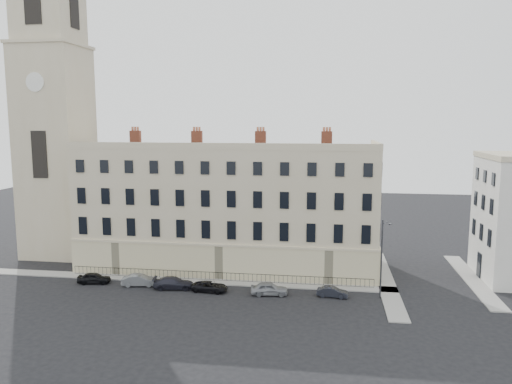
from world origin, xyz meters
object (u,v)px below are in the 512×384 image
car_c (174,283)px  car_a (94,278)px  streetlamp (382,255)px  car_d (210,287)px  car_f (332,292)px  car_e (269,289)px  car_b (140,280)px

car_c → car_a: bearing=79.3°
car_a → streetlamp: (31.63, -0.20, 3.96)m
car_d → car_f: car_d is taller
car_e → car_c: bearing=80.6°
car_b → car_d: car_b is taller
car_a → car_e: (20.08, -0.91, 0.05)m
car_d → streetlamp: size_ratio=0.47×
car_c → car_e: bearing=-100.5°
car_d → car_e: car_e is taller
car_b → car_d: bearing=-104.4°
car_c → car_e: car_e is taller
car_b → car_c: size_ratio=0.88×
car_c → car_d: car_c is taller
car_b → car_f: size_ratio=1.20×
car_e → car_f: car_e is taller
car_a → car_b: size_ratio=0.93×
car_f → car_b: bearing=94.8°
car_c → car_f: bearing=-98.4°
car_a → car_c: (9.48, -0.45, 0.02)m
car_d → car_f: (13.07, 0.19, -0.00)m
car_c → streetlamp: size_ratio=0.54×
car_e → car_d: bearing=81.7°
car_e → car_b: bearing=79.7°
car_a → streetlamp: bearing=-99.3°
car_d → car_c: bearing=90.3°
car_e → streetlamp: 12.21m
car_c → car_d: (4.12, -0.31, -0.11)m
car_b → car_c: bearing=-105.1°
car_f → car_c: bearing=95.8°
car_c → streetlamp: streetlamp is taller
car_c → car_e: 10.61m
car_c → streetlamp: bearing=-97.3°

